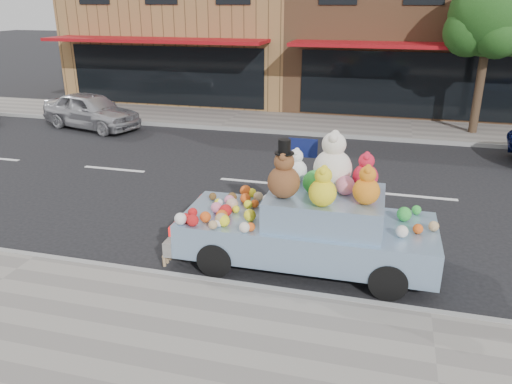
% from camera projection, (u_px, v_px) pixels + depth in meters
% --- Properties ---
extents(ground, '(120.00, 120.00, 0.00)m').
position_uv_depth(ground, '(418.00, 197.00, 11.79)').
color(ground, black).
rests_on(ground, ground).
extents(far_sidewalk, '(60.00, 3.00, 0.12)m').
position_uv_depth(far_sidewalk, '(411.00, 130.00, 17.63)').
color(far_sidewalk, gray).
rests_on(far_sidewalk, ground).
extents(near_kerb, '(60.00, 0.12, 0.13)m').
position_uv_depth(near_kerb, '(430.00, 314.00, 7.26)').
color(near_kerb, gray).
rests_on(near_kerb, ground).
extents(far_kerb, '(60.00, 0.12, 0.13)m').
position_uv_depth(far_kerb, '(412.00, 141.00, 16.28)').
color(far_kerb, gray).
rests_on(far_kerb, ground).
extents(storefront_left, '(10.00, 9.80, 7.30)m').
position_uv_depth(storefront_left, '(198.00, 16.00, 23.69)').
color(storefront_left, olive).
rests_on(storefront_left, ground).
extents(storefront_mid, '(10.00, 9.80, 7.30)m').
position_uv_depth(storefront_mid, '(418.00, 18.00, 21.29)').
color(storefront_mid, '#8C5D3B').
rests_on(storefront_mid, ground).
extents(street_tree, '(3.00, 2.70, 5.22)m').
position_uv_depth(street_tree, '(490.00, 22.00, 15.89)').
color(street_tree, '#38281C').
rests_on(street_tree, ground).
extents(car_silver, '(4.07, 2.48, 1.30)m').
position_uv_depth(car_silver, '(91.00, 111.00, 17.92)').
color(car_silver, '#B9B9BE').
rests_on(car_silver, ground).
extents(art_car, '(4.50, 1.80, 2.32)m').
position_uv_depth(art_car, '(309.00, 221.00, 8.51)').
color(art_car, black).
rests_on(art_car, ground).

